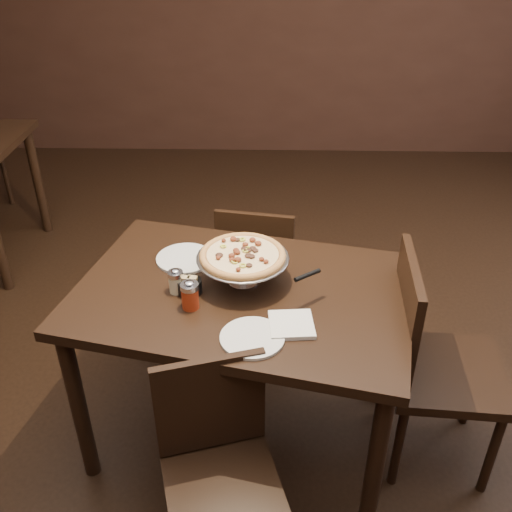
{
  "coord_description": "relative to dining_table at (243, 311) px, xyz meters",
  "views": [
    {
      "loc": [
        0.03,
        -1.81,
        2.08
      ],
      "look_at": [
        -0.02,
        0.04,
        0.92
      ],
      "focal_mm": 40.0,
      "sensor_mm": 36.0,
      "label": 1
    }
  ],
  "objects": [
    {
      "name": "pizza_stand",
      "position": [
        -0.0,
        0.05,
        0.23
      ],
      "size": [
        0.36,
        0.36,
        0.15
      ],
      "color": "silver",
      "rests_on": "dining_table"
    },
    {
      "name": "dining_table",
      "position": [
        0.0,
        0.0,
        0.0
      ],
      "size": [
        1.44,
        1.12,
        0.8
      ],
      "rotation": [
        0.0,
        0.0,
        -0.22
      ],
      "color": "black",
      "rests_on": "ground"
    },
    {
      "name": "plate_near",
      "position": [
        0.05,
        -0.29,
        0.11
      ],
      "size": [
        0.22,
        0.22,
        0.01
      ],
      "primitive_type": "cylinder",
      "color": "silver",
      "rests_on": "dining_table"
    },
    {
      "name": "chair_near",
      "position": [
        -0.06,
        -0.53,
        -0.25
      ],
      "size": [
        0.48,
        0.48,
        0.82
      ],
      "rotation": [
        0.0,
        0.0,
        0.29
      ],
      "color": "black",
      "rests_on": "ground"
    },
    {
      "name": "serving_spatula",
      "position": [
        0.24,
        -0.07,
        0.22
      ],
      "size": [
        0.15,
        0.15,
        0.02
      ],
      "rotation": [
        0.0,
        0.0,
        -0.91
      ],
      "color": "silver",
      "rests_on": "pizza_stand"
    },
    {
      "name": "parmesan_shaker",
      "position": [
        -0.25,
        -0.02,
        0.15
      ],
      "size": [
        0.06,
        0.06,
        0.1
      ],
      "color": "beige",
      "rests_on": "dining_table"
    },
    {
      "name": "chair_far",
      "position": [
        0.05,
        0.69,
        -0.24
      ],
      "size": [
        0.44,
        0.44,
        0.83
      ],
      "rotation": [
        0.0,
        0.0,
        2.97
      ],
      "color": "black",
      "rests_on": "ground"
    },
    {
      "name": "room",
      "position": [
        0.13,
        0.03,
        0.71
      ],
      "size": [
        6.04,
        7.04,
        2.84
      ],
      "color": "black",
      "rests_on": "ground"
    },
    {
      "name": "napkin_stack",
      "position": [
        0.18,
        -0.22,
        0.11
      ],
      "size": [
        0.17,
        0.17,
        0.02
      ],
      "primitive_type": "cube",
      "rotation": [
        0.0,
        0.0,
        0.08
      ],
      "color": "white",
      "rests_on": "dining_table"
    },
    {
      "name": "packet_caddy",
      "position": [
        -0.2,
        -0.03,
        0.14
      ],
      "size": [
        0.09,
        0.09,
        0.07
      ],
      "rotation": [
        0.0,
        0.0,
        -0.19
      ],
      "color": "black",
      "rests_on": "dining_table"
    },
    {
      "name": "pepper_flake_shaker",
      "position": [
        -0.19,
        -0.12,
        0.16
      ],
      "size": [
        0.07,
        0.07,
        0.12
      ],
      "color": "#99230D",
      "rests_on": "dining_table"
    },
    {
      "name": "plate_left",
      "position": [
        -0.25,
        0.21,
        0.11
      ],
      "size": [
        0.24,
        0.24,
        0.01
      ],
      "primitive_type": "cylinder",
      "color": "silver",
      "rests_on": "dining_table"
    },
    {
      "name": "chair_side",
      "position": [
        0.75,
        -0.08,
        -0.17
      ],
      "size": [
        0.48,
        0.48,
        0.97
      ],
      "rotation": [
        0.0,
        0.0,
        1.49
      ],
      "color": "black",
      "rests_on": "ground"
    }
  ]
}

